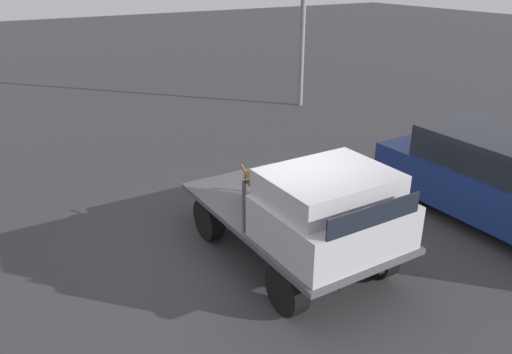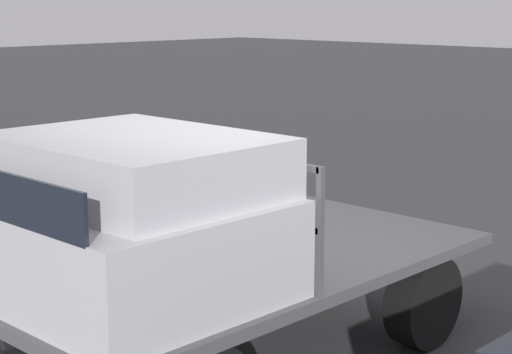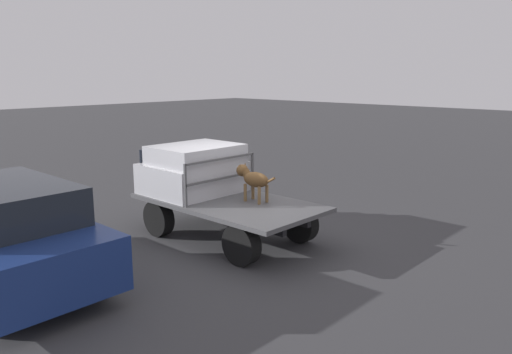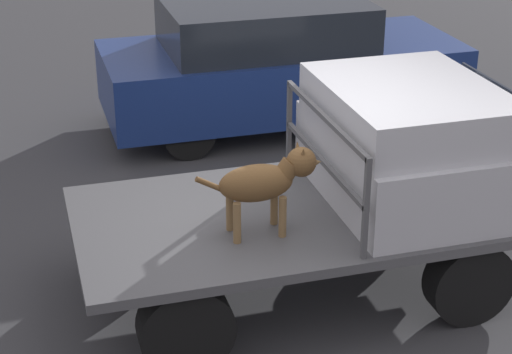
# 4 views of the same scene
# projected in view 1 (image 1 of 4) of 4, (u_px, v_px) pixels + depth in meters

# --- Properties ---
(ground_plane) EXTENTS (80.00, 80.00, 0.00)m
(ground_plane) POSITION_uv_depth(u_px,v_px,m) (287.00, 255.00, 7.84)
(ground_plane) COLOR #38383A
(flatbed_truck) EXTENTS (3.64, 1.90, 0.76)m
(flatbed_truck) POSITION_uv_depth(u_px,v_px,m) (288.00, 224.00, 7.63)
(flatbed_truck) COLOR black
(flatbed_truck) RESTS_ON ground
(truck_cab) EXTENTS (1.52, 1.78, 0.97)m
(truck_cab) POSITION_uv_depth(u_px,v_px,m) (331.00, 210.00, 6.60)
(truck_cab) COLOR #B7B7BC
(truck_cab) RESTS_ON flatbed_truck
(truck_headboard) EXTENTS (0.04, 1.78, 0.79)m
(truck_headboard) POSITION_uv_depth(u_px,v_px,m) (296.00, 184.00, 7.20)
(truck_headboard) COLOR #4C4C4F
(truck_headboard) RESTS_ON flatbed_truck
(dog) EXTENTS (0.98, 0.28, 0.70)m
(dog) POSITION_uv_depth(u_px,v_px,m) (259.00, 181.00, 7.53)
(dog) COLOR brown
(dog) RESTS_ON flatbed_truck
(parked_sedan) EXTENTS (4.33, 1.77, 1.56)m
(parked_sedan) POSITION_uv_depth(u_px,v_px,m) (500.00, 181.00, 8.56)
(parked_sedan) COLOR black
(parked_sedan) RESTS_ON ground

